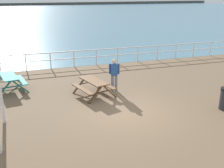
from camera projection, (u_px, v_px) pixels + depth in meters
The scene contains 7 objects.
ground_plane at pixel (126, 113), 11.51m from camera, with size 30.00×24.00×0.20m, color brown.
sea_band at pixel (40, 14), 58.91m from camera, with size 142.00×90.00×0.01m, color teal.
distant_shoreline at pixel (31, 5), 97.58m from camera, with size 142.00×6.00×1.80m, color #4C4C47.
seaward_railing at pixel (85, 55), 18.20m from camera, with size 23.07×0.07×1.08m.
picnic_table_near_right at pixel (94, 84), 13.05m from camera, with size 1.94×2.14×0.80m.
picnic_table_mid_centre at pixel (9, 79), 13.74m from camera, with size 1.84×2.06×0.80m.
visitor at pixel (114, 73), 13.50m from camera, with size 0.50×0.33×1.66m.
Camera 1 is at (-3.82, -9.77, 4.82)m, focal length 43.58 mm.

